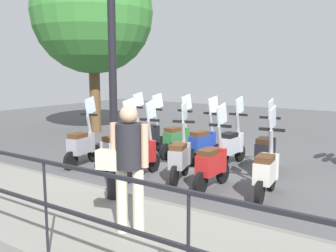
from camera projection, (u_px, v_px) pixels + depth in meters
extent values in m
plane|color=#4C4C4F|center=(182.00, 170.00, 8.04)|extent=(28.00, 28.00, 0.00)
cube|color=gray|center=(65.00, 215.00, 5.41)|extent=(2.20, 20.00, 0.15)
cube|color=slate|center=(114.00, 195.00, 6.27)|extent=(0.10, 20.00, 0.15)
cylinder|color=black|center=(46.00, 209.00, 4.01)|extent=(0.03, 0.03, 1.05)
cylinder|color=black|center=(115.00, 185.00, 5.88)|extent=(0.26, 0.26, 0.40)
cylinder|color=black|center=(112.00, 54.00, 5.58)|extent=(0.12, 0.12, 4.47)
cylinder|color=beige|center=(138.00, 202.00, 4.56)|extent=(0.14, 0.14, 0.82)
cylinder|color=beige|center=(122.00, 200.00, 4.62)|extent=(0.14, 0.14, 0.82)
cylinder|color=#232328|center=(129.00, 146.00, 4.49)|extent=(0.40, 0.40, 0.55)
sphere|color=tan|center=(129.00, 114.00, 4.43)|extent=(0.22, 0.22, 0.22)
cylinder|color=tan|center=(145.00, 146.00, 4.42)|extent=(0.09, 0.09, 0.52)
cylinder|color=tan|center=(114.00, 144.00, 4.54)|extent=(0.09, 0.09, 0.52)
cube|color=beige|center=(108.00, 160.00, 4.54)|extent=(0.21, 0.31, 0.24)
cylinder|color=brown|center=(95.00, 96.00, 12.74)|extent=(0.36, 0.36, 2.50)
sphere|color=#387A33|center=(93.00, 12.00, 12.32)|extent=(4.01, 4.01, 4.01)
cylinder|color=black|center=(272.00, 180.00, 6.69)|extent=(0.41, 0.12, 0.40)
cylinder|color=black|center=(260.00, 193.00, 5.97)|extent=(0.41, 0.12, 0.40)
cube|color=beige|center=(265.00, 171.00, 6.21)|extent=(0.63, 0.34, 0.36)
cube|color=beige|center=(269.00, 166.00, 6.46)|extent=(0.15, 0.31, 0.44)
cube|color=#4C2D19|center=(265.00, 159.00, 6.12)|extent=(0.43, 0.30, 0.10)
cylinder|color=gray|center=(271.00, 145.00, 6.46)|extent=(0.19, 0.09, 0.55)
cube|color=black|center=(272.00, 130.00, 6.42)|extent=(0.11, 0.44, 0.05)
cube|color=silver|center=(273.00, 118.00, 6.44)|extent=(0.39, 0.07, 0.42)
cylinder|color=black|center=(223.00, 173.00, 7.14)|extent=(0.40, 0.09, 0.40)
cylinder|color=black|center=(200.00, 183.00, 6.47)|extent=(0.40, 0.09, 0.40)
cube|color=#B21E1E|center=(210.00, 164.00, 6.69)|extent=(0.61, 0.30, 0.36)
cube|color=#B21E1E|center=(218.00, 160.00, 6.92)|extent=(0.13, 0.30, 0.44)
cube|color=#4C2D19|center=(208.00, 152.00, 6.60)|extent=(0.41, 0.27, 0.10)
cylinder|color=gray|center=(220.00, 140.00, 6.92)|extent=(0.18, 0.08, 0.55)
cube|color=black|center=(220.00, 126.00, 6.88)|extent=(0.07, 0.44, 0.05)
cube|color=silver|center=(222.00, 114.00, 6.89)|extent=(0.39, 0.04, 0.42)
cylinder|color=black|center=(185.00, 165.00, 7.68)|extent=(0.41, 0.20, 0.40)
cylinder|color=black|center=(174.00, 176.00, 6.89)|extent=(0.41, 0.20, 0.40)
cube|color=gray|center=(179.00, 158.00, 7.16)|extent=(0.66, 0.45, 0.36)
cube|color=gray|center=(183.00, 153.00, 7.43)|extent=(0.20, 0.32, 0.44)
cube|color=#4C2D19|center=(178.00, 147.00, 7.06)|extent=(0.46, 0.37, 0.10)
cylinder|color=gray|center=(184.00, 135.00, 7.43)|extent=(0.20, 0.12, 0.55)
cube|color=black|center=(184.00, 122.00, 7.39)|extent=(0.19, 0.44, 0.05)
cube|color=silver|center=(184.00, 111.00, 7.42)|extent=(0.38, 0.15, 0.42)
cylinder|color=black|center=(154.00, 163.00, 7.91)|extent=(0.41, 0.12, 0.40)
cylinder|color=black|center=(132.00, 172.00, 7.19)|extent=(0.41, 0.12, 0.40)
cube|color=#B21E1E|center=(141.00, 154.00, 7.44)|extent=(0.62, 0.33, 0.36)
cube|color=#B21E1E|center=(148.00, 151.00, 7.68)|extent=(0.15, 0.31, 0.44)
cube|color=#4C2D19|center=(139.00, 144.00, 7.34)|extent=(0.42, 0.30, 0.10)
cylinder|color=gray|center=(150.00, 133.00, 7.68)|extent=(0.19, 0.09, 0.55)
cube|color=black|center=(150.00, 120.00, 7.64)|extent=(0.10, 0.44, 0.05)
cube|color=silver|center=(151.00, 110.00, 7.66)|extent=(0.39, 0.07, 0.42)
cylinder|color=black|center=(133.00, 158.00, 8.36)|extent=(0.41, 0.14, 0.40)
cylinder|color=black|center=(103.00, 164.00, 7.76)|extent=(0.41, 0.14, 0.40)
cube|color=#B7BCC6|center=(116.00, 149.00, 7.96)|extent=(0.64, 0.37, 0.36)
cube|color=#B7BCC6|center=(126.00, 146.00, 8.16)|extent=(0.17, 0.31, 0.44)
cube|color=#4C2D19|center=(113.00, 139.00, 7.87)|extent=(0.44, 0.32, 0.10)
cylinder|color=gray|center=(128.00, 129.00, 8.15)|extent=(0.19, 0.10, 0.55)
cube|color=black|center=(128.00, 117.00, 8.11)|extent=(0.13, 0.44, 0.05)
cube|color=silver|center=(130.00, 108.00, 8.12)|extent=(0.39, 0.09, 0.42)
cylinder|color=black|center=(94.00, 153.00, 8.81)|extent=(0.41, 0.14, 0.40)
cylinder|color=black|center=(71.00, 161.00, 8.07)|extent=(0.41, 0.14, 0.40)
cube|color=gray|center=(80.00, 145.00, 8.32)|extent=(0.63, 0.37, 0.36)
cube|color=gray|center=(88.00, 142.00, 8.58)|extent=(0.16, 0.31, 0.44)
cube|color=#4C2D19|center=(78.00, 136.00, 8.23)|extent=(0.43, 0.32, 0.10)
cylinder|color=gray|center=(89.00, 126.00, 8.58)|extent=(0.19, 0.10, 0.55)
cube|color=black|center=(89.00, 115.00, 8.54)|extent=(0.12, 0.44, 0.05)
cube|color=silver|center=(90.00, 106.00, 8.56)|extent=(0.39, 0.09, 0.42)
cylinder|color=black|center=(270.00, 159.00, 8.25)|extent=(0.41, 0.12, 0.40)
cylinder|color=black|center=(260.00, 167.00, 7.53)|extent=(0.41, 0.12, 0.40)
cube|color=black|center=(265.00, 151.00, 7.77)|extent=(0.62, 0.34, 0.36)
cube|color=black|center=(268.00, 147.00, 8.02)|extent=(0.15, 0.31, 0.44)
cube|color=black|center=(264.00, 140.00, 7.67)|extent=(0.42, 0.30, 0.10)
cylinder|color=gray|center=(269.00, 130.00, 8.02)|extent=(0.19, 0.09, 0.55)
cube|color=black|center=(270.00, 118.00, 7.98)|extent=(0.10, 0.44, 0.05)
cube|color=silver|center=(271.00, 108.00, 8.00)|extent=(0.39, 0.07, 0.42)
cylinder|color=black|center=(240.00, 153.00, 8.81)|extent=(0.40, 0.10, 0.40)
cylinder|color=black|center=(223.00, 160.00, 8.15)|extent=(0.40, 0.10, 0.40)
cube|color=#B7BCC6|center=(230.00, 145.00, 8.37)|extent=(0.61, 0.31, 0.36)
cube|color=#B7BCC6|center=(236.00, 142.00, 8.60)|extent=(0.14, 0.31, 0.44)
cube|color=black|center=(229.00, 135.00, 8.28)|extent=(0.41, 0.28, 0.10)
cylinder|color=gray|center=(238.00, 126.00, 8.59)|extent=(0.19, 0.08, 0.55)
cube|color=black|center=(238.00, 114.00, 8.55)|extent=(0.08, 0.44, 0.05)
cube|color=silver|center=(240.00, 106.00, 8.57)|extent=(0.39, 0.05, 0.42)
cylinder|color=black|center=(215.00, 152.00, 8.95)|extent=(0.41, 0.16, 0.40)
cylinder|color=black|center=(192.00, 157.00, 8.37)|extent=(0.41, 0.16, 0.40)
cube|color=navy|center=(201.00, 143.00, 8.56)|extent=(0.64, 0.39, 0.36)
cube|color=navy|center=(209.00, 141.00, 8.76)|extent=(0.18, 0.32, 0.44)
cube|color=#4C2D19|center=(200.00, 134.00, 8.48)|extent=(0.44, 0.33, 0.10)
cylinder|color=gray|center=(211.00, 125.00, 8.75)|extent=(0.19, 0.10, 0.55)
cube|color=black|center=(212.00, 114.00, 8.71)|extent=(0.14, 0.44, 0.05)
cube|color=silver|center=(213.00, 105.00, 8.72)|extent=(0.39, 0.10, 0.42)
cylinder|color=black|center=(189.00, 147.00, 9.53)|extent=(0.41, 0.15, 0.40)
cylinder|color=black|center=(166.00, 152.00, 8.94)|extent=(0.41, 0.15, 0.40)
cube|color=#2D6B38|center=(175.00, 138.00, 9.13)|extent=(0.64, 0.38, 0.36)
cube|color=#2D6B38|center=(183.00, 136.00, 9.34)|extent=(0.17, 0.32, 0.44)
cube|color=#4C2D19|center=(173.00, 130.00, 9.05)|extent=(0.44, 0.32, 0.10)
cylinder|color=gray|center=(185.00, 122.00, 9.33)|extent=(0.19, 0.10, 0.55)
cube|color=black|center=(185.00, 111.00, 9.28)|extent=(0.13, 0.44, 0.05)
cube|color=silver|center=(187.00, 103.00, 9.30)|extent=(0.39, 0.09, 0.42)
cylinder|color=black|center=(160.00, 143.00, 9.94)|extent=(0.41, 0.16, 0.40)
cylinder|color=black|center=(136.00, 148.00, 9.37)|extent=(0.41, 0.16, 0.40)
cube|color=black|center=(146.00, 135.00, 9.55)|extent=(0.65, 0.40, 0.36)
cube|color=black|center=(154.00, 133.00, 9.75)|extent=(0.18, 0.32, 0.44)
cube|color=black|center=(144.00, 127.00, 9.47)|extent=(0.45, 0.34, 0.10)
cylinder|color=gray|center=(156.00, 120.00, 9.74)|extent=(0.19, 0.11, 0.55)
cube|color=black|center=(156.00, 109.00, 9.70)|extent=(0.15, 0.44, 0.05)
cube|color=silver|center=(158.00, 101.00, 9.71)|extent=(0.39, 0.11, 0.42)
cylinder|color=black|center=(141.00, 140.00, 10.44)|extent=(0.41, 0.16, 0.40)
cylinder|color=black|center=(118.00, 144.00, 9.87)|extent=(0.41, 0.16, 0.40)
cube|color=#B7BCC6|center=(127.00, 132.00, 10.05)|extent=(0.64, 0.39, 0.36)
cube|color=#B7BCC6|center=(135.00, 130.00, 10.25)|extent=(0.18, 0.32, 0.44)
cube|color=#4C2D19|center=(125.00, 124.00, 9.97)|extent=(0.44, 0.33, 0.10)
cylinder|color=gray|center=(137.00, 117.00, 10.24)|extent=(0.19, 0.10, 0.55)
cube|color=black|center=(137.00, 107.00, 10.20)|extent=(0.14, 0.44, 0.05)
cube|color=silver|center=(138.00, 100.00, 10.21)|extent=(0.39, 0.10, 0.42)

